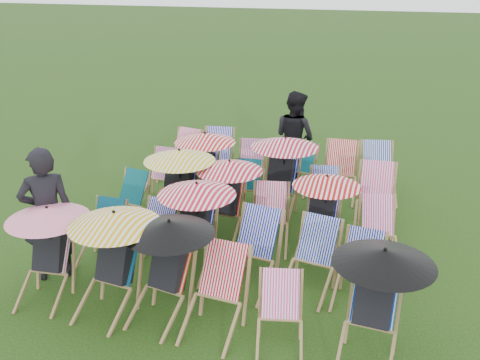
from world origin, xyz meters
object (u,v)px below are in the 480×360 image
(deckchair_0, at_px, (46,252))
(person_left, at_px, (47,214))
(deckchair_29, at_px, (378,173))
(deckchair_5, at_px, (374,303))
(person_rear, at_px, (295,137))

(deckchair_0, distance_m, person_left, 0.60)
(deckchair_29, bearing_deg, deckchair_5, -99.68)
(deckchair_5, bearing_deg, deckchair_0, -175.35)
(deckchair_5, bearing_deg, deckchair_29, 96.81)
(deckchair_5, xyz_separation_m, deckchair_29, (-0.17, 4.60, -0.19))
(deckchair_0, height_order, person_rear, person_rear)
(deckchair_0, bearing_deg, person_left, 114.01)
(deckchair_0, bearing_deg, deckchair_29, 44.13)
(deckchair_5, xyz_separation_m, person_rear, (-1.88, 5.05, 0.23))
(deckchair_29, xyz_separation_m, person_rear, (-1.71, 0.45, 0.42))
(deckchair_5, distance_m, person_rear, 5.40)
(person_left, relative_size, person_rear, 1.04)
(person_left, bearing_deg, deckchair_0, 81.56)
(deckchair_0, bearing_deg, deckchair_5, -4.92)
(person_rear, bearing_deg, person_left, 93.22)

